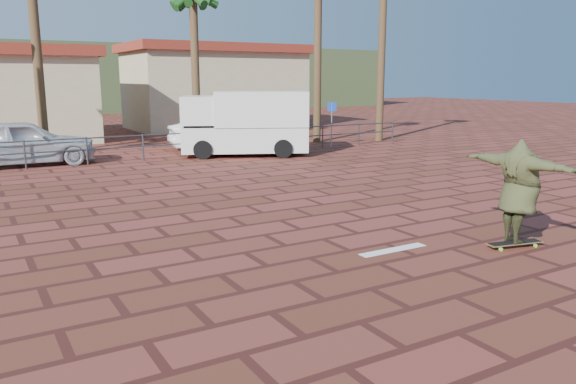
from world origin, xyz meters
The scene contains 12 objects.
ground centered at (0.00, 0.00, 0.00)m, with size 120.00×120.00×0.00m, color maroon.
paint_stripe centered at (0.70, -1.20, 0.00)m, with size 1.40×0.22×0.01m, color white.
guardrail centered at (0.00, 12.00, 0.68)m, with size 24.06×0.06×1.00m.
palm_center centered at (3.50, 15.50, 6.36)m, with size 2.40×2.40×7.75m.
building_east centered at (8.00, 24.00, 2.54)m, with size 10.60×6.60×5.00m.
hill_front centered at (0.00, 50.00, 3.00)m, with size 70.00×18.00×6.00m, color #384C28.
longboard centered at (2.69, -2.21, 0.09)m, with size 1.10×0.47×0.11m.
skateboarder centered at (2.69, -2.21, 1.04)m, with size 2.31×0.63×1.88m, color #393D20.
campervan centered at (3.98, 11.48, 1.32)m, with size 5.26×3.86×2.52m.
car_silver centered at (-3.94, 13.00, 0.82)m, with size 1.93×4.79×1.63m, color silver.
car_white centered at (3.89, 13.71, 0.72)m, with size 1.52×4.37×1.44m, color white.
street_sign centered at (8.47, 12.00, 1.39)m, with size 0.39×0.15×1.99m.
Camera 1 is at (-5.79, -8.58, 3.03)m, focal length 35.00 mm.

